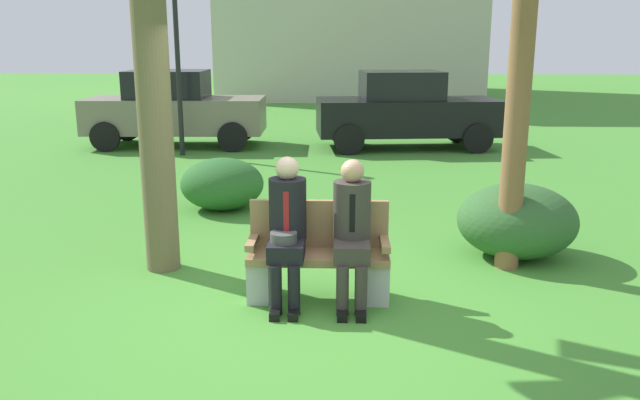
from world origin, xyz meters
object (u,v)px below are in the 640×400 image
object	(u,v)px
seated_man_left	(287,224)
shrub_mid_lawn	(517,221)
seated_man_right	(352,225)
parked_car_far	(406,110)
parked_car_near	(174,109)
park_bench	(319,257)
street_lamp	(176,37)
shrub_near_bench	(222,184)

from	to	relation	value
seated_man_left	shrub_mid_lawn	xyz separation A→B (m)	(2.42, 1.37, -0.33)
seated_man_left	seated_man_right	bearing A→B (deg)	0.36
seated_man_right	shrub_mid_lawn	distance (m)	2.32
seated_man_right	shrub_mid_lawn	xyz separation A→B (m)	(1.84, 1.37, -0.33)
shrub_mid_lawn	parked_car_far	bearing A→B (deg)	94.37
seated_man_left	parked_car_far	distance (m)	8.92
parked_car_near	park_bench	bearing A→B (deg)	-67.78
shrub_mid_lawn	street_lamp	bearing A→B (deg)	129.98
shrub_mid_lawn	parked_car_near	world-z (taller)	parked_car_near
parked_car_near	parked_car_far	size ratio (longest dim) A/B	0.97
seated_man_left	parked_car_far	bearing A→B (deg)	77.96
seated_man_left	parked_car_near	size ratio (longest dim) A/B	0.34
parked_car_far	street_lamp	distance (m)	5.07
parked_car_near	parked_car_far	world-z (taller)	same
park_bench	shrub_near_bench	bearing A→B (deg)	115.01
park_bench	shrub_near_bench	xyz separation A→B (m)	(-1.49, 3.19, -0.03)
park_bench	parked_car_far	world-z (taller)	parked_car_far
seated_man_right	parked_car_far	world-z (taller)	parked_car_far
street_lamp	seated_man_right	bearing A→B (deg)	-65.85
parked_car_near	parked_car_far	distance (m)	5.14
shrub_near_bench	parked_car_far	xyz separation A→B (m)	(3.06, 5.42, 0.47)
park_bench	shrub_near_bench	size ratio (longest dim) A/B	1.10
park_bench	parked_car_near	distance (m)	9.43
parked_car_far	street_lamp	size ratio (longest dim) A/B	1.02
seated_man_right	parked_car_far	size ratio (longest dim) A/B	0.33
seated_man_right	shrub_mid_lawn	bearing A→B (deg)	36.71
shrub_near_bench	street_lamp	distance (m)	5.08
seated_man_right	street_lamp	bearing A→B (deg)	114.15
parked_car_far	parked_car_near	bearing A→B (deg)	178.73
shrub_mid_lawn	street_lamp	distance (m)	8.44
seated_man_left	shrub_near_bench	bearing A→B (deg)	110.04
park_bench	parked_car_far	distance (m)	8.76
seated_man_left	parked_car_far	xyz separation A→B (m)	(1.86, 8.72, 0.09)
shrub_near_bench	parked_car_near	xyz separation A→B (m)	(-2.08, 5.53, 0.47)
park_bench	street_lamp	world-z (taller)	street_lamp
parked_car_near	street_lamp	xyz separation A→B (m)	(0.43, -1.18, 1.56)
shrub_mid_lawn	street_lamp	world-z (taller)	street_lamp
park_bench	shrub_mid_lawn	bearing A→B (deg)	30.37
park_bench	seated_man_right	distance (m)	0.47
seated_man_right	park_bench	bearing A→B (deg)	159.11
shrub_mid_lawn	parked_car_far	distance (m)	7.38
shrub_mid_lawn	seated_man_left	bearing A→B (deg)	-150.43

